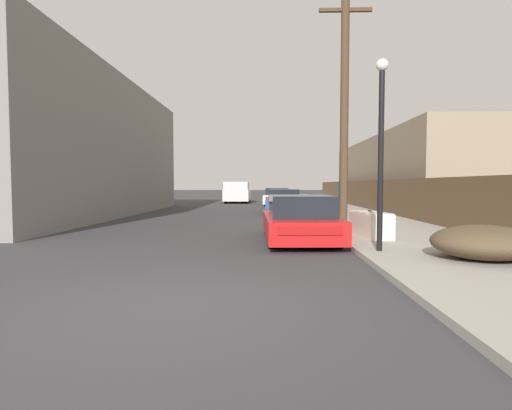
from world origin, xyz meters
The scene contains 14 objects.
ground_plane centered at (0.00, 0.00, 0.00)m, with size 220.00×220.00×0.00m, color #38383A.
sidewalk_curb centered at (5.30, 23.50, 0.06)m, with size 4.20×63.00×0.12m, color #9E998E.
discarded_fridge centered at (4.06, 6.03, 0.46)m, with size 0.88×1.64×0.71m.
parked_sports_car_red centered at (2.12, 6.04, 0.58)m, with size 2.03×4.42×1.27m.
car_parked_mid centered at (2.14, 16.54, 0.62)m, with size 2.02×4.55×1.31m.
car_parked_far centered at (2.02, 25.12, 0.61)m, with size 2.20×4.48×1.30m.
pickup_truck centered at (-1.31, 29.23, 0.89)m, with size 2.09×5.52×1.78m.
utility_pole centered at (3.89, 9.10, 4.34)m, with size 1.80×0.29×8.20m.
street_lamp centered at (3.66, 3.77, 2.53)m, with size 0.26×0.26×4.10m.
brush_pile centered at (5.40, 2.83, 0.45)m, with size 1.97×1.78×0.66m.
wooden_fence centered at (7.25, 19.45, 0.96)m, with size 0.08×37.89×1.68m, color brown.
building_left_block centered at (-9.00, 14.60, 3.35)m, with size 7.00×18.34×6.70m, color gray.
building_right_house centered at (10.91, 22.29, 2.30)m, with size 6.00×20.35×4.60m, color gray.
pedestrian centered at (5.20, 16.68, 1.05)m, with size 0.34×0.34×1.80m.
Camera 1 is at (1.23, -4.89, 1.55)m, focal length 28.00 mm.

